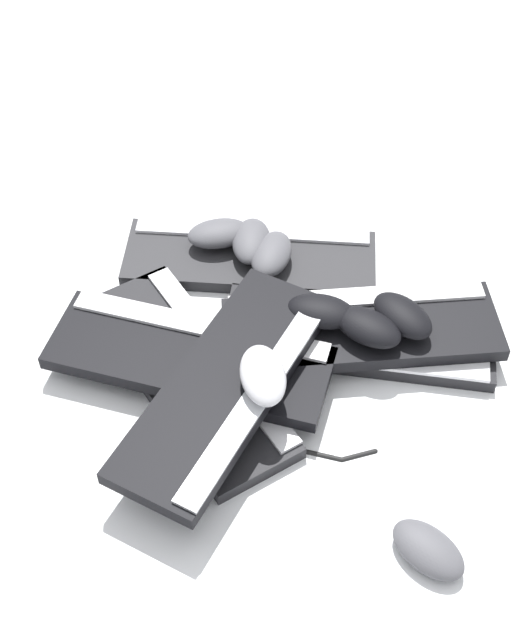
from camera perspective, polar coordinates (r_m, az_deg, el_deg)
ground_plane at (r=1.44m, az=-0.98°, el=-2.28°), size 3.20×3.20×0.00m
keyboard_0 at (r=1.46m, az=6.51°, el=-1.09°), size 0.46×0.24×0.03m
keyboard_1 at (r=1.58m, az=-0.39°, el=4.04°), size 0.46×0.27×0.03m
keyboard_2 at (r=1.41m, az=-4.21°, el=-3.38°), size 0.44×0.38×0.03m
keyboard_3 at (r=1.39m, az=-4.25°, el=-2.32°), size 0.45×0.19×0.03m
keyboard_4 at (r=1.32m, az=-1.87°, el=-4.22°), size 0.20×0.45×0.03m
keyboard_5 at (r=1.43m, az=6.75°, el=-0.47°), size 0.46×0.33×0.03m
mouse_0 at (r=1.57m, az=-2.40°, el=5.56°), size 0.13×0.12×0.04m
mouse_1 at (r=1.53m, az=1.00°, el=4.23°), size 0.08×0.12×0.04m
mouse_2 at (r=1.28m, az=0.45°, el=-3.56°), size 0.11×0.13×0.04m
mouse_3 at (r=1.26m, az=10.96°, el=-14.24°), size 0.13×0.10×0.04m
mouse_4 at (r=1.41m, az=9.37°, el=0.28°), size 0.13×0.11×0.04m
mouse_5 at (r=1.55m, az=-0.30°, el=5.07°), size 0.10×0.12×0.04m
mouse_6 at (r=1.40m, az=4.20°, el=0.56°), size 0.12×0.08×0.04m
mouse_7 at (r=1.39m, az=7.19°, el=-0.46°), size 0.12×0.09×0.04m
cable_0 at (r=1.39m, az=-0.57°, el=-4.82°), size 0.40×0.22×0.01m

